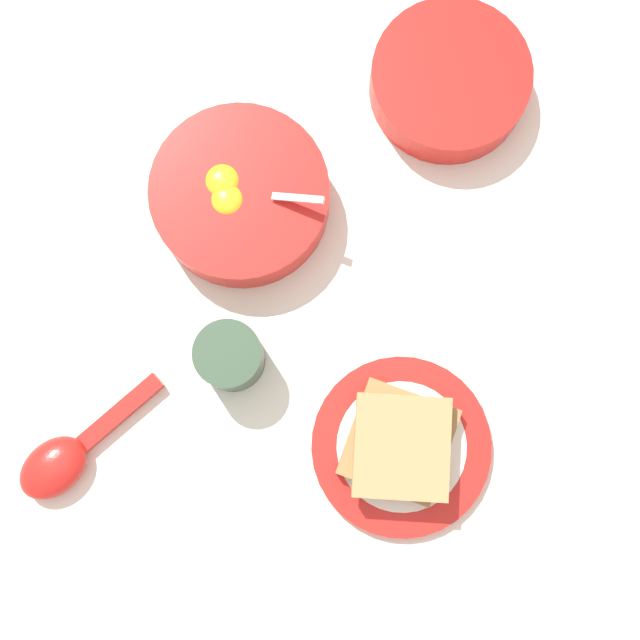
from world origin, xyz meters
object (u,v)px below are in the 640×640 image
toast_plate (401,446)px  toast_sandwich (400,444)px  congee_bowl (450,81)px  egg_bowl (240,196)px  soup_spoon (65,458)px  drinking_cup (230,356)px

toast_plate → toast_sandwich: size_ratio=1.40×
toast_plate → congee_bowl: size_ratio=1.09×
egg_bowl → soup_spoon: 0.30m
toast_plate → drinking_cup: 0.19m
congee_bowl → drinking_cup: size_ratio=2.48×
soup_spoon → drinking_cup: (0.09, -0.16, 0.02)m
egg_bowl → congee_bowl: egg_bowl is taller
egg_bowl → toast_plate: (-0.25, -0.15, -0.02)m
toast_sandwich → congee_bowl: size_ratio=0.78×
toast_plate → congee_bowl: 0.37m
drinking_cup → egg_bowl: bearing=-4.8°
toast_sandwich → soup_spoon: toast_sandwich is taller
egg_bowl → drinking_cup: egg_bowl is taller
toast_sandwich → soup_spoon: bearing=90.2°
drinking_cup → soup_spoon: bearing=119.0°
toast_plate → toast_sandwich: (0.00, 0.00, 0.03)m
egg_bowl → congee_bowl: 0.24m
soup_spoon → drinking_cup: drinking_cup is taller
egg_bowl → toast_plate: 0.29m
toast_sandwich → egg_bowl: bearing=30.3°
toast_plate → toast_sandwich: bearing=56.5°
toast_plate → drinking_cup: (0.09, 0.16, 0.03)m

